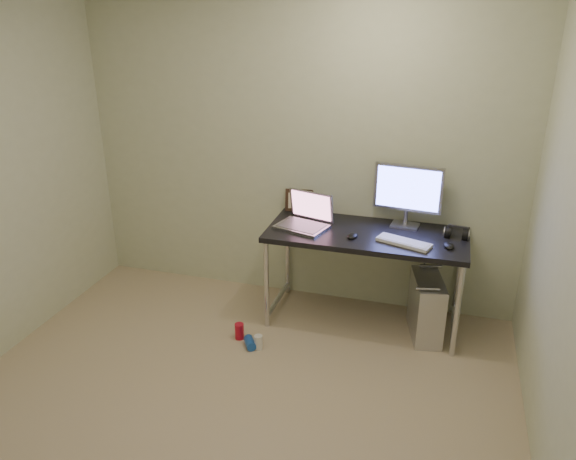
# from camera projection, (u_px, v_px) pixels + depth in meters

# --- Properties ---
(floor) EXTENTS (3.50, 3.50, 0.00)m
(floor) POSITION_uv_depth(u_px,v_px,m) (217.00, 429.00, 3.30)
(floor) COLOR tan
(floor) RESTS_ON ground
(wall_back) EXTENTS (3.50, 0.02, 2.50)m
(wall_back) POSITION_uv_depth(u_px,v_px,m) (298.00, 149.00, 4.37)
(wall_back) COLOR beige
(wall_back) RESTS_ON ground
(desk) EXTENTS (1.46, 0.64, 0.75)m
(desk) POSITION_uv_depth(u_px,v_px,m) (366.00, 243.00, 4.15)
(desk) COLOR black
(desk) RESTS_ON ground
(tower_computer) EXTENTS (0.29, 0.48, 0.50)m
(tower_computer) POSITION_uv_depth(u_px,v_px,m) (426.00, 307.00, 4.13)
(tower_computer) COLOR silver
(tower_computer) RESTS_ON ground
(cable_a) EXTENTS (0.01, 0.16, 0.69)m
(cable_a) POSITION_uv_depth(u_px,v_px,m) (424.00, 267.00, 4.38)
(cable_a) COLOR black
(cable_a) RESTS_ON ground
(cable_b) EXTENTS (0.02, 0.11, 0.71)m
(cable_b) POSITION_uv_depth(u_px,v_px,m) (436.00, 272.00, 4.34)
(cable_b) COLOR black
(cable_b) RESTS_ON ground
(can_red) EXTENTS (0.08, 0.08, 0.12)m
(can_red) POSITION_uv_depth(u_px,v_px,m) (239.00, 331.00, 4.15)
(can_red) COLOR red
(can_red) RESTS_ON ground
(can_white) EXTENTS (0.08, 0.08, 0.11)m
(can_white) POSITION_uv_depth(u_px,v_px,m) (258.00, 342.00, 4.03)
(can_white) COLOR silver
(can_white) RESTS_ON ground
(can_blue) EXTENTS (0.13, 0.14, 0.07)m
(can_blue) POSITION_uv_depth(u_px,v_px,m) (250.00, 343.00, 4.06)
(can_blue) COLOR #1A4EB2
(can_blue) RESTS_ON ground
(laptop) EXTENTS (0.43, 0.39, 0.25)m
(laptop) POSITION_uv_depth(u_px,v_px,m) (305.00, 218.00, 4.21)
(laptop) COLOR #9E9DA4
(laptop) RESTS_ON desk
(monitor) EXTENTS (0.50, 0.17, 0.47)m
(monitor) POSITION_uv_depth(u_px,v_px,m) (408.00, 191.00, 4.13)
(monitor) COLOR #9E9DA4
(monitor) RESTS_ON desk
(keyboard) EXTENTS (0.40, 0.24, 0.02)m
(keyboard) POSITION_uv_depth(u_px,v_px,m) (404.00, 242.00, 3.92)
(keyboard) COLOR white
(keyboard) RESTS_ON desk
(mouse_right) EXTENTS (0.10, 0.13, 0.04)m
(mouse_right) POSITION_uv_depth(u_px,v_px,m) (449.00, 245.00, 3.86)
(mouse_right) COLOR black
(mouse_right) RESTS_ON desk
(mouse_left) EXTENTS (0.09, 0.12, 0.04)m
(mouse_left) POSITION_uv_depth(u_px,v_px,m) (352.00, 235.00, 4.02)
(mouse_left) COLOR black
(mouse_left) RESTS_ON desk
(headphones) EXTENTS (0.17, 0.10, 0.11)m
(headphones) POSITION_uv_depth(u_px,v_px,m) (457.00, 233.00, 4.02)
(headphones) COLOR black
(headphones) RESTS_ON desk
(picture_frame) EXTENTS (0.23, 0.10, 0.18)m
(picture_frame) POSITION_uv_depth(u_px,v_px,m) (299.00, 200.00, 4.49)
(picture_frame) COLOR black
(picture_frame) RESTS_ON desk
(webcam) EXTENTS (0.04, 0.03, 0.13)m
(webcam) POSITION_uv_depth(u_px,v_px,m) (325.00, 204.00, 4.40)
(webcam) COLOR silver
(webcam) RESTS_ON desk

